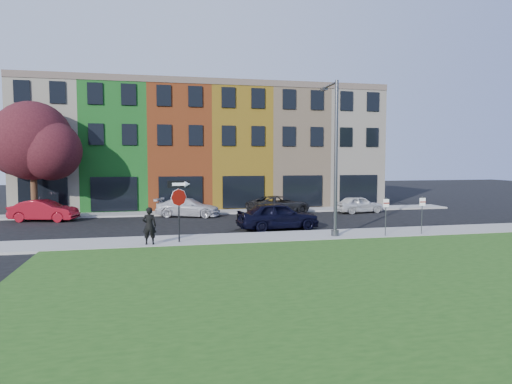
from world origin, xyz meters
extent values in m
plane|color=black|center=(0.00, 0.00, 0.00)|extent=(120.00, 120.00, 0.00)
cube|color=gray|center=(2.00, 3.00, 0.06)|extent=(40.00, 3.00, 0.12)
cube|color=gray|center=(-3.00, 15.00, 0.06)|extent=(40.00, 2.40, 0.12)
cube|color=beige|center=(-15.00, 21.20, 5.00)|extent=(5.00, 10.00, 10.00)
cube|color=green|center=(-10.00, 21.20, 5.00)|extent=(5.00, 10.00, 10.00)
cube|color=#AC461C|center=(-5.00, 21.20, 5.00)|extent=(5.00, 10.00, 10.00)
cube|color=gold|center=(0.00, 21.20, 5.00)|extent=(5.00, 10.00, 10.00)
cube|color=tan|center=(5.00, 21.20, 5.00)|extent=(5.00, 10.00, 10.00)
cube|color=beige|center=(10.00, 21.20, 5.00)|extent=(5.00, 10.00, 10.00)
cube|color=black|center=(-2.50, 16.14, 1.50)|extent=(30.00, 0.12, 2.60)
cylinder|color=black|center=(-5.86, 2.40, 1.57)|extent=(0.08, 0.08, 2.90)
cylinder|color=white|center=(-5.86, 2.38, 2.30)|extent=(0.86, 0.09, 0.86)
cylinder|color=maroon|center=(-5.86, 2.35, 2.30)|extent=(0.82, 0.08, 0.82)
cube|color=black|center=(-5.86, 2.38, 2.94)|extent=(1.05, 0.12, 0.34)
cube|color=white|center=(-5.86, 2.35, 2.94)|extent=(0.66, 0.07, 0.14)
imported|color=black|center=(-7.26, 2.07, 1.01)|extent=(0.76, 0.59, 1.77)
imported|color=black|center=(0.07, 5.87, 0.82)|extent=(2.92, 5.21, 1.64)
imported|color=maroon|center=(-14.24, 12.76, 0.71)|extent=(3.52, 5.03, 1.43)
imported|color=#BCBBC0|center=(-4.66, 13.13, 0.67)|extent=(4.67, 5.76, 1.34)
imported|color=black|center=(2.21, 13.34, 0.69)|extent=(4.97, 6.18, 1.37)
imported|color=silver|center=(8.40, 12.64, 0.65)|extent=(2.66, 4.26, 1.30)
cylinder|color=#434548|center=(2.25, 2.44, 4.16)|extent=(0.18, 0.18, 8.08)
cylinder|color=#434548|center=(2.25, 2.44, 0.27)|extent=(0.40, 0.40, 0.30)
cylinder|color=#434548|center=(2.30, 3.44, 8.10)|extent=(0.22, 2.00, 0.12)
cube|color=#434548|center=(2.35, 4.54, 8.05)|extent=(0.28, 0.56, 0.16)
cylinder|color=#434548|center=(4.85, 1.90, 1.12)|extent=(0.05, 0.05, 2.01)
cube|color=white|center=(4.85, 1.87, 1.85)|extent=(0.32, 0.02, 0.42)
cube|color=maroon|center=(4.85, 1.85, 1.85)|extent=(0.32, 0.01, 0.06)
cylinder|color=#434548|center=(7.06, 2.02, 1.13)|extent=(0.05, 0.05, 2.01)
cube|color=white|center=(7.06, 1.99, 1.85)|extent=(0.32, 0.07, 0.42)
cube|color=maroon|center=(7.06, 1.97, 1.85)|extent=(0.32, 0.06, 0.06)
cylinder|color=#311F10|center=(-15.19, 14.39, 1.81)|extent=(0.44, 0.44, 3.39)
sphere|color=black|center=(-15.19, 14.39, 5.41)|extent=(5.43, 5.43, 5.43)
sphere|color=black|center=(-13.84, 13.58, 4.73)|extent=(4.07, 4.07, 4.07)
sphere|color=black|center=(-16.42, 15.34, 4.86)|extent=(3.80, 3.80, 3.80)
sphere|color=black|center=(-14.92, 14.93, 6.36)|extent=(3.26, 3.26, 3.26)
camera|label=1|loc=(-6.98, -19.84, 4.15)|focal=32.00mm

